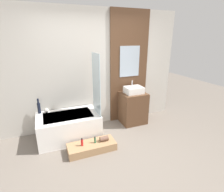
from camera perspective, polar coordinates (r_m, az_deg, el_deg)
name	(u,v)px	position (r m, az deg, el deg)	size (l,w,h in m)	color
ground_plane	(121,163)	(3.14, 2.97, -21.04)	(12.00, 12.00, 0.00)	slate
wall_tiled_back	(92,70)	(3.96, -6.41, 8.33)	(4.20, 0.06, 2.60)	beige
wall_wood_accent	(129,68)	(4.24, 5.60, 9.16)	(0.96, 0.04, 2.60)	brown
bathtub	(69,126)	(3.78, -13.88, -9.50)	(1.22, 0.77, 0.51)	white
glass_shower_screen	(96,84)	(3.46, -5.14, 3.77)	(0.01, 0.49, 1.22)	silver
wooden_step_bench	(92,147)	(3.40, -6.61, -16.16)	(0.88, 0.36, 0.15)	#A87F56
vanity_cabinet	(133,108)	(4.27, 6.86, -3.86)	(0.58, 0.50, 0.76)	brown
sink	(134,90)	(4.12, 7.10, 1.99)	(0.41, 0.33, 0.28)	white
vase_tall_dark	(39,107)	(3.88, -22.76, -3.45)	(0.06, 0.06, 0.32)	black
vase_round_light	(47,110)	(3.89, -20.60, -4.41)	(0.09, 0.09, 0.09)	silver
bottle_soap_primary	(82,142)	(3.29, -9.77, -14.68)	(0.04, 0.04, 0.15)	red
bottle_soap_secondary	(95,140)	(3.34, -5.57, -14.12)	(0.04, 0.04, 0.13)	#38704C
towel_roll	(104,139)	(3.39, -2.63, -13.72)	(0.09, 0.09, 0.16)	brown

